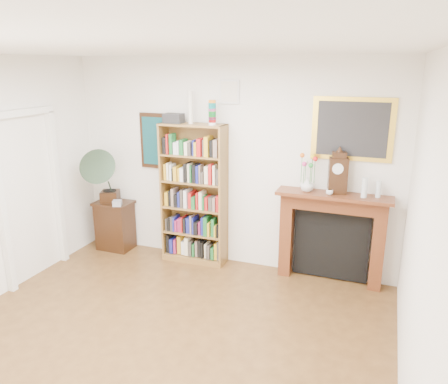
% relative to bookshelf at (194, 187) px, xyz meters
% --- Properties ---
extents(room, '(4.51, 5.01, 2.81)m').
position_rel_bookshelf_xyz_m(room, '(0.46, -2.32, 0.31)').
color(room, '#4C3017').
rests_on(room, ground).
extents(door_casing, '(0.08, 1.02, 2.17)m').
position_rel_bookshelf_xyz_m(door_casing, '(-1.75, -1.12, 0.18)').
color(door_casing, white).
rests_on(door_casing, left_wall).
extents(teal_poster, '(0.58, 0.04, 0.78)m').
position_rel_bookshelf_xyz_m(teal_poster, '(-0.59, 0.16, 0.56)').
color(teal_poster, black).
rests_on(teal_poster, back_wall).
extents(small_picture, '(0.26, 0.04, 0.30)m').
position_rel_bookshelf_xyz_m(small_picture, '(0.46, 0.16, 1.26)').
color(small_picture, white).
rests_on(small_picture, back_wall).
extents(gilt_painting, '(0.95, 0.04, 0.75)m').
position_rel_bookshelf_xyz_m(gilt_painting, '(2.01, 0.16, 0.86)').
color(gilt_painting, gold).
rests_on(gilt_painting, back_wall).
extents(bookshelf, '(0.90, 0.33, 2.23)m').
position_rel_bookshelf_xyz_m(bookshelf, '(0.00, 0.00, 0.00)').
color(bookshelf, brown).
rests_on(bookshelf, floor).
extents(side_cabinet, '(0.54, 0.39, 0.74)m').
position_rel_bookshelf_xyz_m(side_cabinet, '(-1.29, -0.04, -0.72)').
color(side_cabinet, black).
rests_on(side_cabinet, floor).
extents(fireplace, '(1.39, 0.33, 1.18)m').
position_rel_bookshelf_xyz_m(fireplace, '(1.87, 0.08, -0.39)').
color(fireplace, '#512813').
rests_on(fireplace, floor).
extents(gramophone, '(0.69, 0.76, 0.82)m').
position_rel_bookshelf_xyz_m(gramophone, '(-1.36, -0.15, 0.11)').
color(gramophone, black).
rests_on(gramophone, side_cabinet).
extents(cd_stack, '(0.16, 0.16, 0.08)m').
position_rel_bookshelf_xyz_m(cd_stack, '(-1.13, -0.17, -0.31)').
color(cd_stack, '#B9B9C6').
rests_on(cd_stack, side_cabinet).
extents(mantel_clock, '(0.25, 0.17, 0.51)m').
position_rel_bookshelf_xyz_m(mantel_clock, '(1.89, 0.05, 0.34)').
color(mantel_clock, black).
rests_on(mantel_clock, fireplace).
extents(flower_vase, '(0.17, 0.17, 0.17)m').
position_rel_bookshelf_xyz_m(flower_vase, '(1.53, 0.02, 0.18)').
color(flower_vase, silver).
rests_on(flower_vase, fireplace).
extents(teacup, '(0.09, 0.09, 0.07)m').
position_rel_bookshelf_xyz_m(teacup, '(1.82, -0.04, 0.12)').
color(teacup, silver).
rests_on(teacup, fireplace).
extents(bottle_left, '(0.07, 0.07, 0.24)m').
position_rel_bookshelf_xyz_m(bottle_left, '(2.21, -0.00, 0.21)').
color(bottle_left, silver).
rests_on(bottle_left, fireplace).
extents(bottle_right, '(0.06, 0.06, 0.20)m').
position_rel_bookshelf_xyz_m(bottle_right, '(2.37, 0.06, 0.19)').
color(bottle_right, silver).
rests_on(bottle_right, fireplace).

